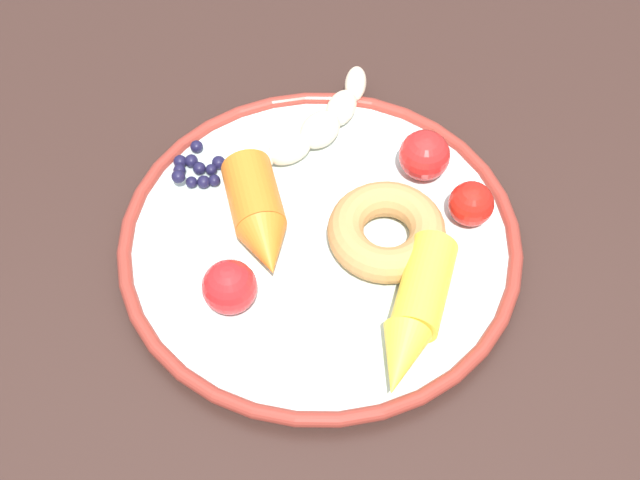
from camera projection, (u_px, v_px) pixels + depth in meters
name	position (u px, v px, depth m)	size (l,w,h in m)	color
dining_table	(367.00, 270.00, 0.86)	(1.13, 0.80, 0.72)	#34211C
plate	(320.00, 242.00, 0.76)	(0.33, 0.33, 0.02)	silver
banana	(313.00, 127.00, 0.81)	(0.12, 0.13, 0.03)	beige
carrot_orange	(259.00, 218.00, 0.75)	(0.11, 0.06, 0.04)	orange
carrot_yellow	(417.00, 315.00, 0.70)	(0.14, 0.08, 0.04)	yellow
donut	(387.00, 231.00, 0.75)	(0.10, 0.10, 0.03)	tan
blueberry_pile	(202.00, 169.00, 0.79)	(0.05, 0.06, 0.02)	#191638
tomato_near	(424.00, 155.00, 0.78)	(0.04, 0.04, 0.04)	red
tomato_mid	(471.00, 204.00, 0.76)	(0.04, 0.04, 0.04)	red
tomato_far	(230.00, 287.00, 0.71)	(0.04, 0.04, 0.04)	red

